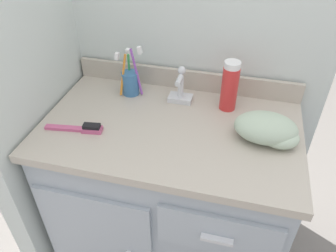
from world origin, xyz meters
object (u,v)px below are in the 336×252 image
Objects in this scene: toothbrush_cup at (130,81)px; hairbrush at (82,128)px; shaving_cream_can at (230,86)px; hand_towel at (269,130)px.

toothbrush_cup reaches higher than hairbrush.
hand_towel is at bearing -46.42° from shaving_cream_can.
hand_towel is at bearing 1.83° from hairbrush.
toothbrush_cup reaches higher than shaving_cream_can.
toothbrush_cup is at bearing 162.84° from hand_towel.
toothbrush_cup is 0.38m from shaving_cream_can.
toothbrush_cup is 0.28m from hairbrush.
toothbrush_cup is at bearing 64.88° from hairbrush.
toothbrush_cup is 0.55m from hand_towel.
hand_towel reaches higher than hairbrush.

